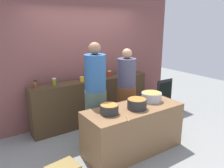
# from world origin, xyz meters

# --- Properties ---
(ground) EXTENTS (12.00, 12.00, 0.00)m
(ground) POSITION_xyz_m (0.00, 0.00, 0.00)
(ground) COLOR gray
(storefront_wall) EXTENTS (4.80, 0.12, 3.00)m
(storefront_wall) POSITION_xyz_m (0.00, 1.45, 1.50)
(storefront_wall) COLOR brown
(storefront_wall) RESTS_ON ground
(display_shelf) EXTENTS (2.70, 0.36, 0.98)m
(display_shelf) POSITION_xyz_m (0.00, 1.10, 0.49)
(display_shelf) COLOR #42301D
(display_shelf) RESTS_ON ground
(prep_table) EXTENTS (1.70, 0.70, 0.79)m
(prep_table) POSITION_xyz_m (0.00, -0.30, 0.40)
(prep_table) COLOR brown
(prep_table) RESTS_ON ground
(preserve_jar_0) EXTENTS (0.07, 0.07, 0.14)m
(preserve_jar_0) POSITION_xyz_m (-1.19, 1.15, 1.05)
(preserve_jar_0) COLOR brown
(preserve_jar_0) RESTS_ON display_shelf
(preserve_jar_1) EXTENTS (0.08, 0.08, 0.14)m
(preserve_jar_1) POSITION_xyz_m (-0.84, 1.12, 1.05)
(preserve_jar_1) COLOR olive
(preserve_jar_1) RESTS_ON display_shelf
(preserve_jar_2) EXTENTS (0.09, 0.09, 0.10)m
(preserve_jar_2) POSITION_xyz_m (-0.26, 1.08, 1.03)
(preserve_jar_2) COLOR yellow
(preserve_jar_2) RESTS_ON display_shelf
(preserve_jar_3) EXTENTS (0.08, 0.08, 0.14)m
(preserve_jar_3) POSITION_xyz_m (0.03, 1.06, 1.05)
(preserve_jar_3) COLOR #CA5D19
(preserve_jar_3) RESTS_ON display_shelf
(preserve_jar_4) EXTENTS (0.08, 0.08, 0.13)m
(preserve_jar_4) POSITION_xyz_m (0.14, 1.13, 1.05)
(preserve_jar_4) COLOR #225F21
(preserve_jar_4) RESTS_ON display_shelf
(preserve_jar_5) EXTENTS (0.08, 0.08, 0.12)m
(preserve_jar_5) POSITION_xyz_m (0.46, 1.14, 1.04)
(preserve_jar_5) COLOR #A92E1F
(preserve_jar_5) RESTS_ON display_shelf
(preserve_jar_6) EXTENTS (0.09, 0.09, 0.13)m
(preserve_jar_6) POSITION_xyz_m (0.75, 1.14, 1.05)
(preserve_jar_6) COLOR red
(preserve_jar_6) RESTS_ON display_shelf
(preserve_jar_7) EXTENTS (0.08, 0.08, 0.10)m
(preserve_jar_7) POSITION_xyz_m (1.14, 1.09, 1.03)
(preserve_jar_7) COLOR #93480D
(preserve_jar_7) RESTS_ON display_shelf
(cooking_pot_left) EXTENTS (0.29, 0.29, 0.15)m
(cooking_pot_left) POSITION_xyz_m (-0.48, -0.29, 0.87)
(cooking_pot_left) COLOR #2D2D2D
(cooking_pot_left) RESTS_ON prep_table
(cooking_pot_center) EXTENTS (0.32, 0.32, 0.17)m
(cooking_pot_center) POSITION_xyz_m (0.01, -0.36, 0.88)
(cooking_pot_center) COLOR #2D2D2D
(cooking_pot_center) RESTS_ON prep_table
(cooking_pot_right) EXTENTS (0.36, 0.36, 0.16)m
(cooking_pot_right) POSITION_xyz_m (0.47, -0.23, 0.87)
(cooking_pot_right) COLOR #B7B7BC
(cooking_pot_right) RESTS_ON prep_table
(wooden_spoon) EXTENTS (0.12, 0.21, 0.02)m
(wooden_spoon) POSITION_xyz_m (-0.36, -0.59, 0.80)
(wooden_spoon) COLOR #9E703D
(wooden_spoon) RESTS_ON prep_table
(cook_with_tongs) EXTENTS (0.38, 0.38, 1.85)m
(cook_with_tongs) POSITION_xyz_m (-0.41, 0.25, 0.84)
(cook_with_tongs) COLOR #455B4E
(cook_with_tongs) RESTS_ON ground
(cook_in_cap) EXTENTS (0.38, 0.38, 1.68)m
(cook_in_cap) POSITION_xyz_m (0.41, 0.44, 0.76)
(cook_in_cap) COLOR brown
(cook_in_cap) RESTS_ON ground
(chalkboard_sign) EXTENTS (0.46, 0.05, 0.87)m
(chalkboard_sign) POSITION_xyz_m (1.61, 0.50, 0.44)
(chalkboard_sign) COLOR black
(chalkboard_sign) RESTS_ON ground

